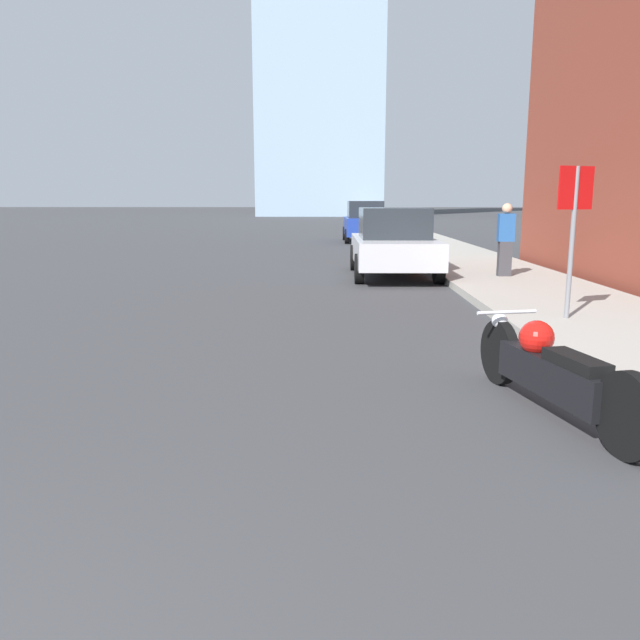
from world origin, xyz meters
TOP-DOWN VIEW (x-y plane):
  - sidewalk at (6.04, 40.00)m, footprint 2.96×240.00m
  - motorcycle at (3.93, 4.38)m, footprint 0.82×2.55m
  - parked_car_silver at (3.51, 14.50)m, footprint 2.01×4.55m
  - parked_car_blue at (3.48, 27.91)m, footprint 1.99×4.32m
  - stop_sign at (5.46, 8.14)m, footprint 0.57×0.26m
  - pedestrian at (5.94, 13.38)m, footprint 0.36×0.23m

SIDE VIEW (x-z plane):
  - sidewalk at x=6.04m, z-range 0.00..0.15m
  - motorcycle at x=3.93m, z-range 0.00..0.78m
  - parked_car_silver at x=3.51m, z-range 0.00..1.67m
  - parked_car_blue at x=3.48m, z-range -0.02..1.82m
  - pedestrian at x=5.94m, z-range 0.17..1.80m
  - stop_sign at x=5.46m, z-range 0.54..2.71m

